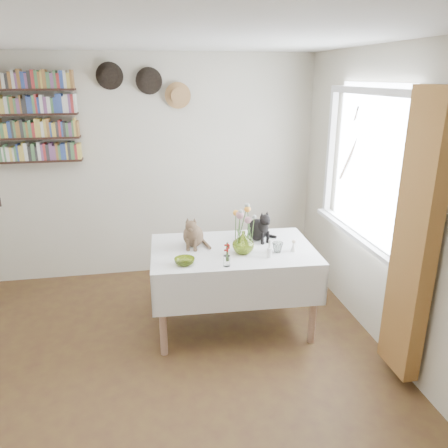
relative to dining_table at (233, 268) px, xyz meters
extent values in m
cube|color=brown|center=(-0.79, -0.87, -0.61)|extent=(4.04, 4.54, 0.04)
cube|color=white|center=(-0.79, -0.87, 1.93)|extent=(4.04, 4.54, 0.04)
cube|color=beige|center=(-0.79, 1.40, 0.66)|extent=(4.04, 0.04, 2.54)
cube|color=beige|center=(1.23, -0.87, 0.66)|extent=(0.04, 4.54, 2.54)
cube|color=white|center=(1.18, -0.07, 0.91)|extent=(0.01, 1.40, 1.20)
cube|color=white|center=(1.18, -0.07, 1.54)|extent=(0.06, 1.52, 0.06)
cube|color=white|center=(1.18, -0.07, 0.28)|extent=(0.06, 1.52, 0.06)
cube|color=white|center=(1.18, -0.80, 0.91)|extent=(0.06, 0.06, 1.20)
cube|color=white|center=(1.18, 0.66, 0.91)|extent=(0.06, 0.06, 1.20)
cube|color=white|center=(1.15, -0.07, 0.28)|extent=(0.12, 1.50, 0.04)
cube|color=brown|center=(1.11, -0.99, 0.56)|extent=(0.12, 0.38, 2.10)
cube|color=white|center=(0.00, 0.00, 0.16)|extent=(1.50, 1.00, 0.06)
cylinder|color=tan|center=(-0.66, -0.36, -0.23)|extent=(0.06, 0.06, 0.72)
cylinder|color=tan|center=(0.63, -0.42, -0.23)|extent=(0.06, 0.06, 0.72)
cylinder|color=tan|center=(-0.63, 0.42, -0.23)|extent=(0.06, 0.06, 0.72)
cylinder|color=tan|center=(0.66, 0.36, -0.23)|extent=(0.06, 0.06, 0.72)
imported|color=#A7BF3B|center=(0.07, -0.12, 0.29)|extent=(0.20, 0.20, 0.20)
imported|color=#A7BF3B|center=(-0.46, -0.27, 0.22)|extent=(0.17, 0.17, 0.05)
imported|color=white|center=(0.37, -0.16, 0.24)|extent=(0.10, 0.10, 0.09)
cylinder|color=white|center=(0.26, -0.26, 0.24)|extent=(0.04, 0.04, 0.09)
cylinder|color=white|center=(0.26, -0.26, 0.31)|extent=(0.02, 0.02, 0.07)
cylinder|color=white|center=(-0.13, -0.37, 0.24)|extent=(0.06, 0.06, 0.09)
cone|color=white|center=(0.51, -0.17, 0.23)|extent=(0.06, 0.06, 0.08)
sphere|color=beige|center=(0.51, -0.17, 0.28)|extent=(0.03, 0.03, 0.03)
cylinder|color=#4C7233|center=(0.04, -0.11, 0.39)|extent=(0.01, 0.01, 0.30)
sphere|color=#C4848F|center=(0.04, -0.11, 0.54)|extent=(0.07, 0.07, 0.07)
cylinder|color=#4C7233|center=(0.11, -0.14, 0.37)|extent=(0.01, 0.01, 0.26)
sphere|color=#C4848F|center=(0.11, -0.14, 0.50)|extent=(0.06, 0.06, 0.06)
cylinder|color=#4C7233|center=(0.13, -0.09, 0.41)|extent=(0.01, 0.01, 0.34)
sphere|color=#F8A22B|center=(0.13, -0.09, 0.58)|extent=(0.06, 0.06, 0.06)
cylinder|color=#4C7233|center=(0.01, -0.08, 0.40)|extent=(0.01, 0.01, 0.31)
sphere|color=#F8A22B|center=(0.01, -0.08, 0.55)|extent=(0.05, 0.05, 0.05)
cylinder|color=#4C7233|center=(0.07, -0.07, 0.43)|extent=(0.01, 0.01, 0.37)
sphere|color=#999E93|center=(0.07, -0.07, 0.61)|extent=(0.04, 0.04, 0.04)
cylinder|color=#4C7233|center=(0.02, -0.15, 0.41)|extent=(0.01, 0.01, 0.33)
sphere|color=#999E93|center=(0.02, -0.15, 0.57)|extent=(0.04, 0.04, 0.04)
cylinder|color=#4C7233|center=(0.14, -0.16, 0.39)|extent=(0.01, 0.01, 0.29)
sphere|color=#999E93|center=(0.14, -0.16, 0.53)|extent=(0.04, 0.04, 0.04)
cube|color=black|center=(-1.89, 1.29, 0.81)|extent=(1.00, 0.16, 0.02)
cube|color=black|center=(-1.89, 1.29, 1.05)|extent=(1.00, 0.16, 0.02)
cube|color=black|center=(-1.89, 1.29, 1.29)|extent=(1.00, 0.16, 0.02)
cube|color=black|center=(-1.89, 1.29, 1.53)|extent=(1.00, 0.16, 0.02)
cylinder|color=black|center=(-1.04, 1.34, 1.66)|extent=(0.28, 0.02, 0.28)
cylinder|color=black|center=(-1.04, 1.30, 1.66)|extent=(0.16, 0.08, 0.16)
cylinder|color=black|center=(-0.64, 1.34, 1.61)|extent=(0.28, 0.02, 0.28)
cylinder|color=black|center=(-0.64, 1.30, 1.61)|extent=(0.16, 0.08, 0.16)
cylinder|color=#B17F4F|center=(-0.34, 1.34, 1.46)|extent=(0.28, 0.02, 0.28)
cylinder|color=#B17F4F|center=(-0.34, 1.30, 1.46)|extent=(0.16, 0.08, 0.16)
camera|label=1|loc=(-0.74, -3.57, 1.66)|focal=35.00mm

